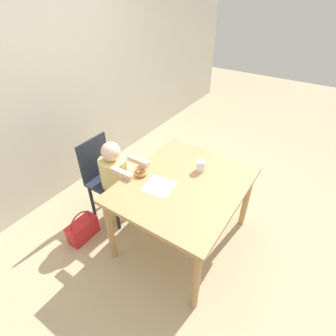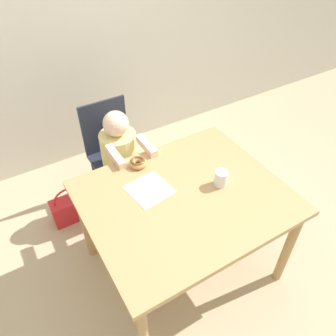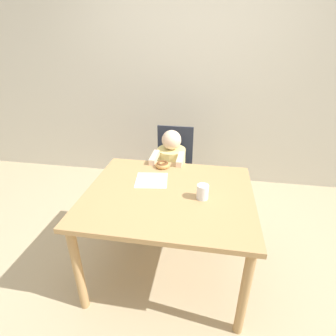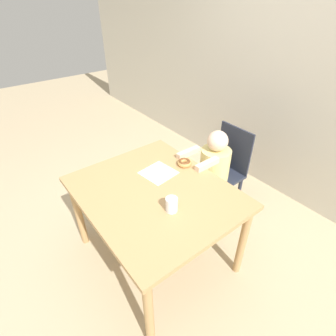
{
  "view_description": "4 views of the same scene",
  "coord_description": "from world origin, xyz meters",
  "px_view_note": "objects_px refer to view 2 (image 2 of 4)",
  "views": [
    {
      "loc": [
        -1.55,
        -0.86,
        2.19
      ],
      "look_at": [
        -0.03,
        0.15,
        0.86
      ],
      "focal_mm": 28.0,
      "sensor_mm": 36.0,
      "label": 1
    },
    {
      "loc": [
        -0.78,
        -1.11,
        2.15
      ],
      "look_at": [
        -0.03,
        0.15,
        0.86
      ],
      "focal_mm": 35.0,
      "sensor_mm": 36.0,
      "label": 2
    },
    {
      "loc": [
        0.26,
        -1.56,
        1.73
      ],
      "look_at": [
        -0.03,
        0.15,
        0.86
      ],
      "focal_mm": 28.0,
      "sensor_mm": 36.0,
      "label": 3
    },
    {
      "loc": [
        1.23,
        -0.83,
        1.96
      ],
      "look_at": [
        -0.03,
        0.15,
        0.86
      ],
      "focal_mm": 28.0,
      "sensor_mm": 36.0,
      "label": 4
    }
  ],
  "objects_px": {
    "child_figure": "(121,165)",
    "donut": "(138,163)",
    "handbag": "(71,208)",
    "cup": "(221,178)",
    "chair": "(115,156)"
  },
  "relations": [
    {
      "from": "child_figure",
      "to": "cup",
      "type": "relative_size",
      "value": 9.18
    },
    {
      "from": "chair",
      "to": "cup",
      "type": "xyz_separation_m",
      "value": [
        0.34,
        -0.91,
        0.33
      ]
    },
    {
      "from": "chair",
      "to": "handbag",
      "type": "relative_size",
      "value": 2.65
    },
    {
      "from": "child_figure",
      "to": "donut",
      "type": "xyz_separation_m",
      "value": [
        -0.02,
        -0.36,
        0.3
      ]
    },
    {
      "from": "child_figure",
      "to": "handbag",
      "type": "relative_size",
      "value": 2.78
    },
    {
      "from": "cup",
      "to": "chair",
      "type": "bearing_deg",
      "value": 110.32
    },
    {
      "from": "child_figure",
      "to": "cup",
      "type": "bearing_deg",
      "value": -66.71
    },
    {
      "from": "donut",
      "to": "handbag",
      "type": "xyz_separation_m",
      "value": [
        -0.43,
        0.46,
        -0.65
      ]
    },
    {
      "from": "handbag",
      "to": "cup",
      "type": "xyz_separation_m",
      "value": [
        0.78,
        -0.88,
        0.67
      ]
    },
    {
      "from": "handbag",
      "to": "chair",
      "type": "bearing_deg",
      "value": 3.7
    },
    {
      "from": "chair",
      "to": "child_figure",
      "type": "height_order",
      "value": "child_figure"
    },
    {
      "from": "donut",
      "to": "cup",
      "type": "relative_size",
      "value": 1.14
    },
    {
      "from": "child_figure",
      "to": "donut",
      "type": "distance_m",
      "value": 0.47
    },
    {
      "from": "child_figure",
      "to": "donut",
      "type": "bearing_deg",
      "value": -92.72
    },
    {
      "from": "child_figure",
      "to": "handbag",
      "type": "xyz_separation_m",
      "value": [
        -0.44,
        0.1,
        -0.35
      ]
    }
  ]
}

